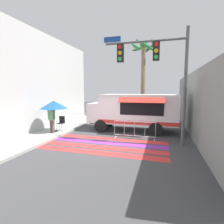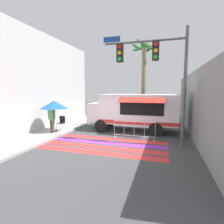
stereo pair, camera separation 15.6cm
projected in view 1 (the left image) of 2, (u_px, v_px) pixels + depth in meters
ground_plane at (107, 142)px, 9.42m from camera, size 60.00×60.00×0.00m
sidewalk_left at (28, 134)px, 10.83m from camera, size 4.40×16.00×0.13m
building_left_facade at (24, 81)px, 10.43m from camera, size 0.25×16.00×6.65m
concrete_wall_right at (193, 104)px, 10.78m from camera, size 0.20×16.00×3.88m
crosswalk_painted at (104, 145)px, 8.91m from camera, size 6.40×2.84×0.01m
food_truck at (132, 110)px, 11.94m from camera, size 5.90×2.76×2.49m
traffic_signal_pole at (157, 65)px, 8.63m from camera, size 4.18×0.29×5.73m
patio_umbrella at (54, 105)px, 11.00m from camera, size 1.72×1.72×1.99m
folding_chair at (61, 122)px, 11.52m from camera, size 0.42×0.42×0.94m
vendor_person at (51, 117)px, 10.73m from camera, size 0.53×0.23×1.73m
barricade_front at (134, 130)px, 9.95m from camera, size 2.37×0.44×1.02m
barricade_side at (87, 120)px, 13.35m from camera, size 2.26×0.44×1.02m
palm_tree at (144, 68)px, 14.12m from camera, size 2.17×2.17×6.71m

